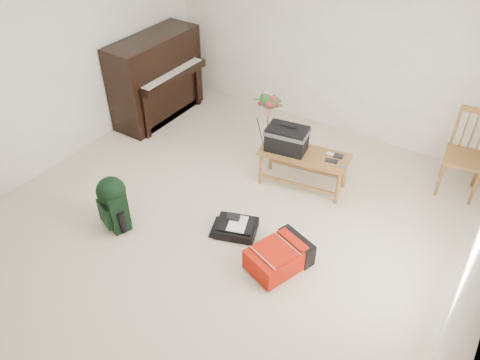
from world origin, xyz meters
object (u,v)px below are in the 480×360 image
Objects in this scene: bench at (293,142)px; black_duffel at (236,227)px; dining_chair at (466,155)px; red_suitcase at (281,254)px; green_backpack at (113,201)px; flower_stand at (268,127)px; piano at (157,79)px.

black_duffel is (-0.06, -1.15, -0.52)m from bench.
dining_chair is 1.42× the size of red_suitcase.
red_suitcase is at bearing 36.24° from green_backpack.
dining_chair reaches higher than black_duffel.
green_backpack is 0.65× the size of flower_stand.
black_duffel is at bearing -137.30° from dining_chair.
red_suitcase reaches higher than black_duffel.
flower_stand is (0.74, 2.08, 0.13)m from green_backpack.
bench is at bearing 133.79° from red_suitcase.
green_backpack is at bearing -143.81° from dining_chair.
piano is at bearing -178.20° from dining_chair.
black_duffel is (-1.87, -2.14, -0.44)m from dining_chair.
green_backpack is (1.24, -2.19, -0.24)m from piano.
bench is at bearing -27.51° from flower_stand.
flower_stand reaches higher than red_suitcase.
green_backpack is at bearing -134.43° from bench.
black_duffel is at bearing -32.31° from piano.
dining_chair reaches higher than red_suitcase.
red_suitcase is (-1.22, -2.28, -0.37)m from dining_chair.
black_duffel is 0.83× the size of green_backpack.
green_backpack is (-3.06, -2.79, -0.15)m from dining_chair.
red_suitcase is at bearing -54.35° from flower_stand.
dining_chair reaches higher than flower_stand.
dining_chair is at bearing 19.22° from bench.
piano reaches higher than flower_stand.
piano reaches higher than black_duffel.
piano is 2.92m from black_duffel.
bench is 0.59m from flower_stand.
green_backpack is 2.21m from flower_stand.
black_duffel is 1.56m from flower_stand.
dining_chair is 2.42m from flower_stand.
bench is 1.73× the size of green_backpack.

